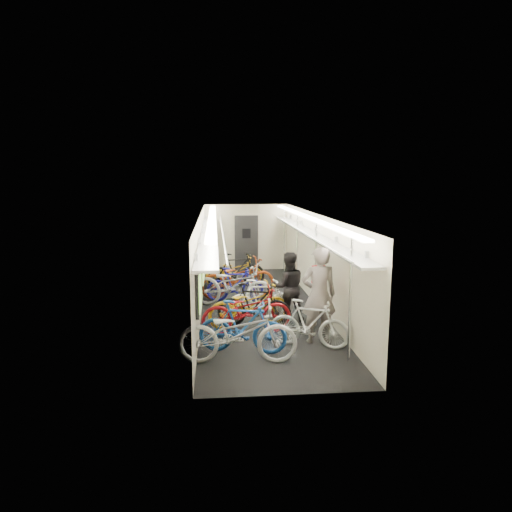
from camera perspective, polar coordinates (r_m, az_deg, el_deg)
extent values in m
plane|color=black|center=(12.00, 0.45, -6.31)|extent=(10.00, 10.00, 0.00)
plane|color=white|center=(11.57, 0.46, 5.20)|extent=(10.00, 10.00, 0.00)
plane|color=beige|center=(11.68, -6.89, -0.77)|extent=(0.00, 10.00, 10.00)
plane|color=beige|center=(11.96, 7.62, -0.54)|extent=(0.00, 10.00, 10.00)
plane|color=beige|center=(16.65, -1.23, 2.36)|extent=(3.00, 0.00, 3.00)
plane|color=beige|center=(6.90, 4.54, -7.95)|extent=(3.00, 0.00, 3.00)
cube|color=black|center=(8.53, -7.25, -4.24)|extent=(0.06, 1.10, 0.80)
cube|color=#6CB850|center=(8.53, -6.98, -4.24)|extent=(0.02, 0.96, 0.66)
cube|color=black|center=(10.68, -6.84, -1.45)|extent=(0.06, 1.10, 0.80)
cube|color=#6CB850|center=(10.68, -6.62, -1.45)|extent=(0.02, 0.96, 0.66)
cube|color=black|center=(12.85, -6.57, 0.40)|extent=(0.06, 1.10, 0.80)
cube|color=#6CB850|center=(12.85, -6.39, 0.41)|extent=(0.02, 0.96, 0.66)
cube|color=black|center=(15.03, -6.37, 1.72)|extent=(0.06, 1.10, 0.80)
cube|color=#6CB850|center=(15.03, -6.22, 1.72)|extent=(0.02, 0.96, 0.66)
cube|color=yellow|center=(9.60, -6.97, -2.40)|extent=(0.02, 0.22, 0.30)
cube|color=yellow|center=(11.76, -6.65, -0.20)|extent=(0.02, 0.22, 0.30)
cube|color=yellow|center=(13.93, -6.42, 1.32)|extent=(0.02, 0.22, 0.30)
cube|color=black|center=(16.62, -1.21, 1.65)|extent=(0.85, 0.08, 2.00)
cube|color=#999BA0|center=(11.57, -5.87, 2.76)|extent=(0.40, 9.70, 0.05)
cube|color=#999BA0|center=(11.81, 6.66, 2.89)|extent=(0.40, 9.70, 0.05)
cylinder|color=silver|center=(11.56, -4.24, 3.28)|extent=(0.04, 9.70, 0.04)
cylinder|color=silver|center=(11.74, 5.08, 3.36)|extent=(0.04, 9.70, 0.04)
cube|color=white|center=(11.52, -5.51, 4.84)|extent=(0.18, 9.60, 0.04)
cube|color=white|center=(11.76, 6.31, 4.92)|extent=(0.18, 9.60, 0.04)
cylinder|color=silver|center=(8.31, 11.71, -5.10)|extent=(0.05, 0.05, 2.38)
cylinder|color=silver|center=(10.95, 7.49, -1.46)|extent=(0.05, 0.05, 2.38)
cylinder|color=silver|center=(13.36, 5.16, 0.56)|extent=(0.05, 0.05, 2.38)
cylinder|color=silver|center=(15.80, 3.55, 1.96)|extent=(0.05, 0.05, 2.38)
imported|color=silver|center=(8.28, -2.27, -9.60)|extent=(2.18, 0.90, 1.12)
imported|color=#194897|center=(8.75, -1.71, -8.85)|extent=(1.78, 0.89, 1.03)
imported|color=maroon|center=(9.79, -1.16, -6.86)|extent=(2.00, 0.89, 1.02)
imported|color=black|center=(10.22, -0.24, -6.18)|extent=(1.75, 0.87, 1.01)
imported|color=gold|center=(10.28, -0.90, -6.15)|extent=(1.99, 1.13, 0.99)
imported|color=white|center=(10.82, 0.65, -5.41)|extent=(1.64, 0.55, 0.97)
imported|color=#ACADB1|center=(11.81, -2.82, -3.67)|extent=(2.33, 1.54, 1.16)
imported|color=navy|center=(12.39, -2.64, -3.57)|extent=(1.57, 0.51, 0.93)
imported|color=#91320F|center=(12.78, -2.26, -2.74)|extent=(2.24, 1.21, 1.12)
imported|color=black|center=(13.88, -2.44, -1.83)|extent=(1.88, 0.92, 1.09)
imported|color=gold|center=(14.17, -2.73, -1.91)|extent=(1.83, 0.77, 0.94)
imported|color=silver|center=(9.10, 6.69, -8.41)|extent=(1.65, 1.02, 0.96)
imported|color=gray|center=(9.26, 7.85, -4.86)|extent=(0.73, 0.50, 1.97)
imported|color=black|center=(10.61, 4.05, -3.87)|extent=(0.82, 0.65, 1.63)
cube|color=red|center=(9.80, 7.82, -2.29)|extent=(0.29, 0.22, 0.38)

